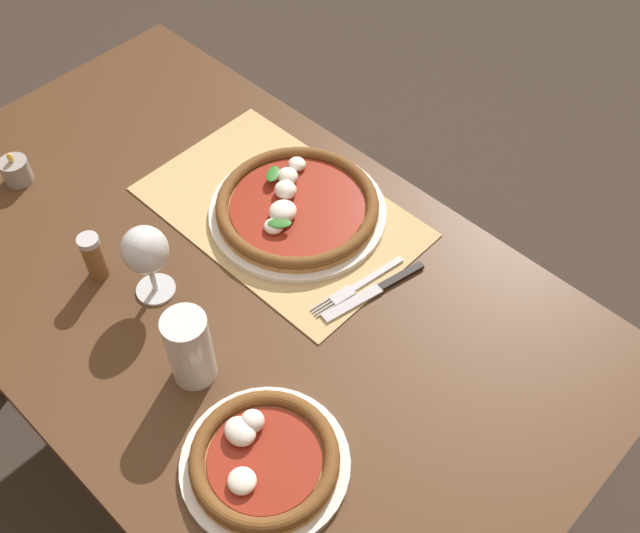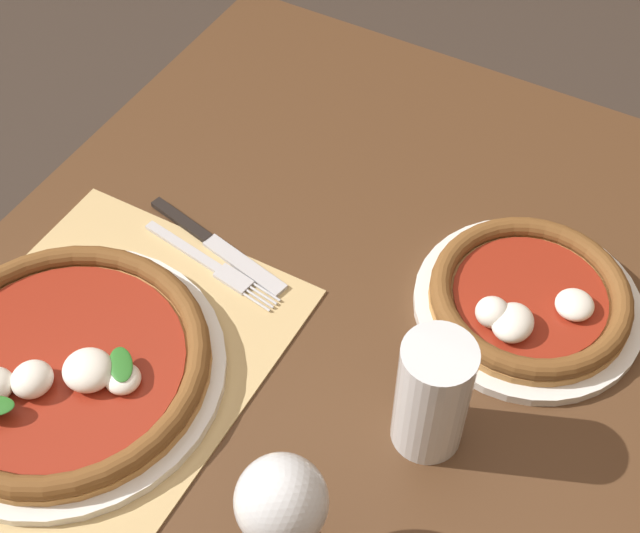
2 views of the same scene
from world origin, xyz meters
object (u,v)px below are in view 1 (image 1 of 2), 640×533
at_px(pepper_shaker, 94,256).
at_px(pint_glass, 190,349).
at_px(pizza_near, 297,207).
at_px(pizza_far, 264,460).
at_px(wine_glass, 145,252).
at_px(knife, 374,291).
at_px(votive_candle, 16,171).
at_px(fork, 358,286).

bearing_deg(pepper_shaker, pint_glass, 177.24).
relative_size(pint_glass, pepper_shaker, 1.49).
height_order(pint_glass, pepper_shaker, pint_glass).
distance_m(pizza_near, pepper_shaker, 0.38).
distance_m(pizza_far, wine_glass, 0.40).
height_order(pizza_far, knife, pizza_far).
bearing_deg(votive_candle, pint_glass, 175.73).
bearing_deg(pepper_shaker, pizza_far, 174.45).
xyz_separation_m(fork, votive_candle, (0.67, 0.27, 0.02)).
bearing_deg(pizza_near, fork, 166.27).
bearing_deg(pepper_shaker, votive_candle, -5.62).
relative_size(pizza_near, pizza_far, 1.33).
distance_m(pizza_near, votive_candle, 0.57).
xyz_separation_m(pint_glass, votive_candle, (0.59, -0.04, -0.05)).
bearing_deg(knife, pizza_far, 104.67).
distance_m(pizza_near, knife, 0.23).
distance_m(pizza_far, votive_candle, 0.80).
bearing_deg(pizza_far, knife, -75.33).
bearing_deg(pizza_near, pepper_shaker, 65.86).
distance_m(pint_glass, votive_candle, 0.60).
relative_size(knife, pepper_shaker, 2.20).
distance_m(pint_glass, fork, 0.33).
relative_size(pizza_near, wine_glass, 2.19).
distance_m(votive_candle, pepper_shaker, 0.32).
xyz_separation_m(pizza_near, knife, (-0.23, 0.04, -0.02)).
xyz_separation_m(pizza_far, pepper_shaker, (0.48, -0.05, 0.03)).
xyz_separation_m(knife, votive_candle, (0.70, 0.28, 0.02)).
distance_m(wine_glass, votive_candle, 0.42).
bearing_deg(knife, pepper_shaker, 38.73).
relative_size(pizza_far, fork, 1.28).
height_order(fork, knife, knife).
distance_m(wine_glass, knife, 0.40).
height_order(pizza_far, pint_glass, pint_glass).
xyz_separation_m(pizza_far, knife, (0.09, -0.36, -0.01)).
bearing_deg(pepper_shaker, pizza_near, -114.14).
bearing_deg(pepper_shaker, wine_glass, -155.67).
xyz_separation_m(fork, knife, (-0.03, -0.01, 0.00)).
relative_size(votive_candle, pepper_shaker, 0.74).
bearing_deg(pint_glass, knife, -107.96).
distance_m(pint_glass, knife, 0.35).
height_order(pint_glass, knife, pint_glass).
bearing_deg(wine_glass, pint_glass, 161.36).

